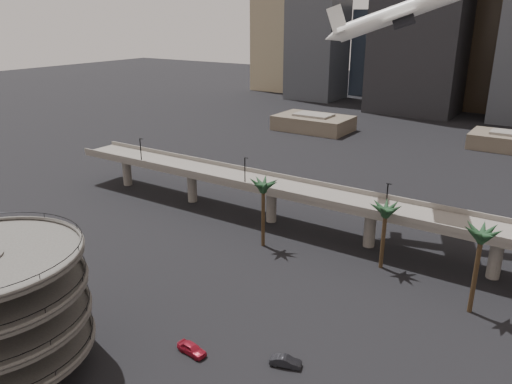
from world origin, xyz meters
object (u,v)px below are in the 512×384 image
Objects in this scene: overpass at (319,199)px; car_a at (192,349)px; car_b at (286,361)px; airborne_jet at (403,12)px.

car_a is (3.83, -43.42, -6.60)m from overpass.
overpass is 32.18× the size of car_b.
car_b is (11.47, 4.65, -0.07)m from car_a.
airborne_jet is at bearing -0.22° from car_a.
car_b is at bearing -68.46° from overpass.
airborne_jet is 6.72× the size of car_a.
car_a is at bearing 93.88° from car_b.
overpass is at bearing -145.19° from airborne_jet.
overpass is 30.02× the size of car_a.
airborne_jet reaches higher than car_a.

